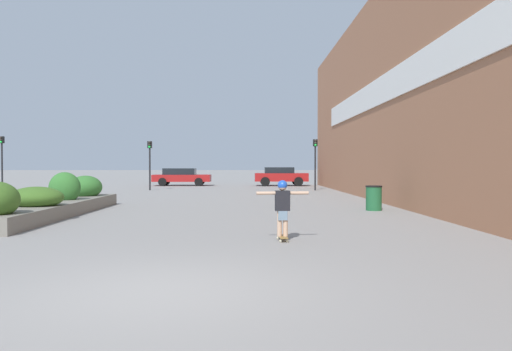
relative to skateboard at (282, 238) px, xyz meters
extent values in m
plane|color=gray|center=(-1.95, -4.33, -0.07)|extent=(300.00, 300.00, 0.00)
cube|color=#9E6647|center=(5.38, 9.47, 4.74)|extent=(0.60, 42.00, 9.62)
cube|color=white|center=(5.04, 9.81, 4.83)|extent=(0.06, 26.98, 1.20)
cube|color=slate|center=(-7.08, 5.50, 0.15)|extent=(1.54, 9.62, 0.44)
ellipsoid|color=#3D6623|center=(-7.08, 4.12, 0.61)|extent=(1.61, 1.41, 0.66)
ellipsoid|color=#33702D|center=(-7.17, 6.68, 0.78)|extent=(1.09, 0.90, 1.11)
ellipsoid|color=#33702D|center=(-7.17, 8.93, 0.71)|extent=(1.28, 1.37, 0.91)
cube|color=olive|center=(0.00, 0.00, 0.02)|extent=(0.22, 0.63, 0.01)
cylinder|color=beige|center=(-0.09, 0.21, -0.04)|extent=(0.05, 0.06, 0.06)
cylinder|color=beige|center=(0.06, 0.22, -0.04)|extent=(0.05, 0.06, 0.06)
cylinder|color=beige|center=(-0.06, -0.22, -0.04)|extent=(0.05, 0.06, 0.06)
cylinder|color=beige|center=(0.09, -0.21, -0.04)|extent=(0.05, 0.06, 0.06)
cylinder|color=tan|center=(-0.07, -0.01, 0.31)|extent=(0.11, 0.11, 0.56)
cylinder|color=tan|center=(0.07, 0.01, 0.31)|extent=(0.11, 0.11, 0.56)
cube|color=slate|center=(0.00, 0.00, 0.49)|extent=(0.21, 0.18, 0.20)
cube|color=black|center=(0.00, 0.00, 0.81)|extent=(0.33, 0.18, 0.44)
cylinder|color=tan|center=(-0.37, -0.03, 0.98)|extent=(0.42, 0.10, 0.07)
cylinder|color=tan|center=(0.37, 0.03, 0.98)|extent=(0.42, 0.10, 0.07)
sphere|color=tan|center=(0.00, 0.00, 1.12)|extent=(0.18, 0.18, 0.18)
sphere|color=blue|center=(0.00, 0.00, 1.15)|extent=(0.21, 0.21, 0.21)
cylinder|color=#1E5B33|center=(3.84, 7.19, 0.36)|extent=(0.57, 0.57, 0.86)
cylinder|color=black|center=(3.84, 7.19, 0.81)|extent=(0.60, 0.60, 0.05)
cube|color=navy|center=(13.11, 26.99, 0.61)|extent=(3.96, 1.79, 0.75)
cube|color=black|center=(12.95, 26.99, 1.25)|extent=(2.18, 1.58, 0.54)
cylinder|color=black|center=(14.34, 27.84, 0.23)|extent=(0.60, 0.22, 0.60)
cylinder|color=black|center=(14.34, 26.13, 0.23)|extent=(0.60, 0.22, 0.60)
cylinder|color=black|center=(11.88, 27.84, 0.23)|extent=(0.60, 0.22, 0.60)
cylinder|color=black|center=(11.88, 26.13, 0.23)|extent=(0.60, 0.22, 0.60)
cube|color=maroon|center=(-5.98, 29.01, 0.53)|extent=(4.56, 1.82, 0.55)
cube|color=black|center=(-6.16, 29.01, 1.06)|extent=(2.51, 1.61, 0.51)
cylinder|color=black|center=(-4.57, 29.88, 0.25)|extent=(0.65, 0.22, 0.65)
cylinder|color=black|center=(-4.57, 28.14, 0.25)|extent=(0.65, 0.22, 0.65)
cylinder|color=black|center=(-7.40, 29.88, 0.25)|extent=(0.65, 0.22, 0.65)
cylinder|color=black|center=(-7.40, 28.14, 0.25)|extent=(0.65, 0.22, 0.65)
cube|color=maroon|center=(1.92, 28.53, 0.61)|extent=(4.17, 1.75, 0.64)
cube|color=black|center=(1.75, 28.53, 1.16)|extent=(2.29, 1.54, 0.47)
cylinder|color=black|center=(3.21, 29.36, 0.29)|extent=(0.72, 0.22, 0.72)
cylinder|color=black|center=(3.21, 27.70, 0.29)|extent=(0.72, 0.22, 0.72)
cylinder|color=black|center=(0.62, 29.36, 0.29)|extent=(0.72, 0.22, 0.72)
cylinder|color=black|center=(0.62, 27.70, 0.29)|extent=(0.72, 0.22, 0.72)
cylinder|color=black|center=(-7.14, 21.82, 1.31)|extent=(0.11, 0.11, 2.75)
cube|color=black|center=(-7.14, 21.82, 2.91)|extent=(0.28, 0.20, 0.45)
sphere|color=#2D2823|center=(-7.14, 21.70, 3.06)|extent=(0.15, 0.15, 0.15)
sphere|color=#2D2823|center=(-7.14, 21.70, 2.91)|extent=(0.15, 0.15, 0.15)
sphere|color=green|center=(-7.14, 21.70, 2.76)|extent=(0.15, 0.15, 0.15)
cylinder|color=black|center=(3.65, 21.44, 1.36)|extent=(0.11, 0.11, 2.86)
cube|color=black|center=(3.65, 21.44, 3.02)|extent=(0.28, 0.20, 0.45)
sphere|color=#2D2823|center=(3.65, 21.32, 3.17)|extent=(0.15, 0.15, 0.15)
sphere|color=#2D2823|center=(3.65, 21.32, 3.02)|extent=(0.15, 0.15, 0.15)
sphere|color=green|center=(3.65, 21.32, 2.87)|extent=(0.15, 0.15, 0.15)
cylinder|color=black|center=(-16.98, 22.35, 1.48)|extent=(0.11, 0.11, 3.09)
cube|color=black|center=(-16.98, 22.35, 3.24)|extent=(0.28, 0.20, 0.45)
sphere|color=#2D2823|center=(-16.98, 22.23, 3.39)|extent=(0.15, 0.15, 0.15)
sphere|color=#2D2823|center=(-16.98, 22.23, 3.24)|extent=(0.15, 0.15, 0.15)
sphere|color=green|center=(-16.98, 22.23, 3.09)|extent=(0.15, 0.15, 0.15)
camera|label=1|loc=(-0.77, -10.86, 1.60)|focal=35.00mm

